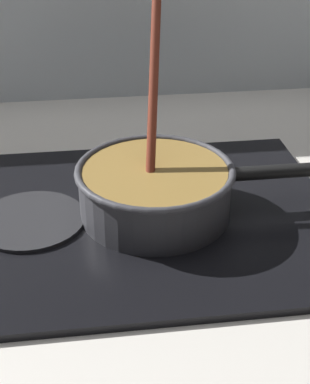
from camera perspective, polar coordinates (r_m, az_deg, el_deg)
ground at (r=0.72m, az=0.97°, el=-14.53°), size 2.40×1.60×0.04m
hob_plate at (r=0.89m, az=0.00°, el=-2.43°), size 0.56×0.48×0.01m
burner_ring at (r=0.89m, az=0.00°, el=-1.89°), size 0.19×0.19×0.01m
spare_burner at (r=0.89m, az=-12.31°, el=-2.75°), size 0.17×0.17×0.01m
cooking_pan at (r=0.87m, az=0.10°, el=0.36°), size 0.38×0.26×0.32m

